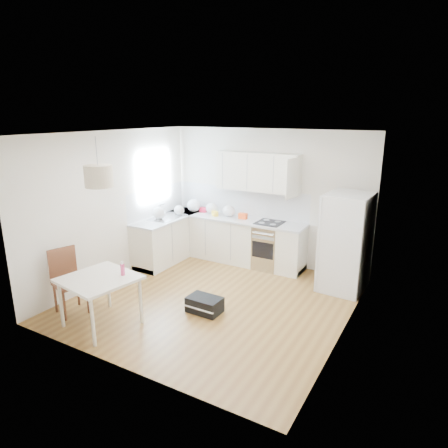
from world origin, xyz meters
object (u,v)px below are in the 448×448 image
refrigerator (347,242)px  gym_bag (205,305)px  dining_chair (70,282)px  dining_table (99,283)px

refrigerator → gym_bag: (-1.66, -1.95, -0.73)m
dining_chair → dining_table: bearing=14.7°
refrigerator → dining_chair: 4.56m
refrigerator → dining_table: refrigerator is taller
dining_table → gym_bag: size_ratio=2.08×
refrigerator → dining_table: size_ratio=1.57×
dining_chair → gym_bag: 2.08m
dining_table → dining_chair: 0.71m
dining_chair → refrigerator: bearing=58.8°
refrigerator → dining_chair: (-3.43, -2.98, -0.35)m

